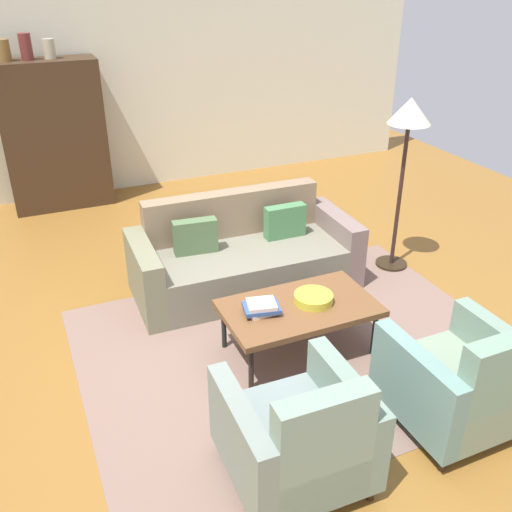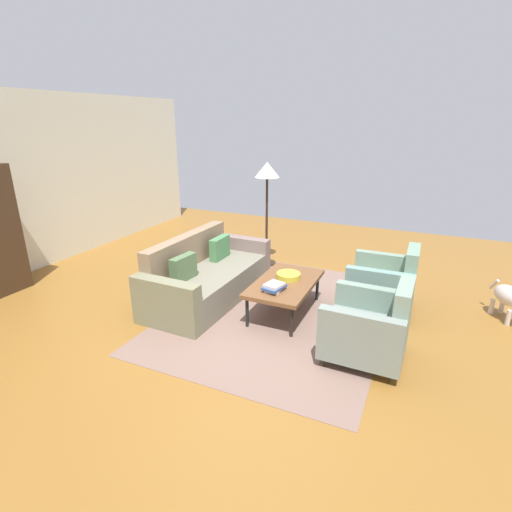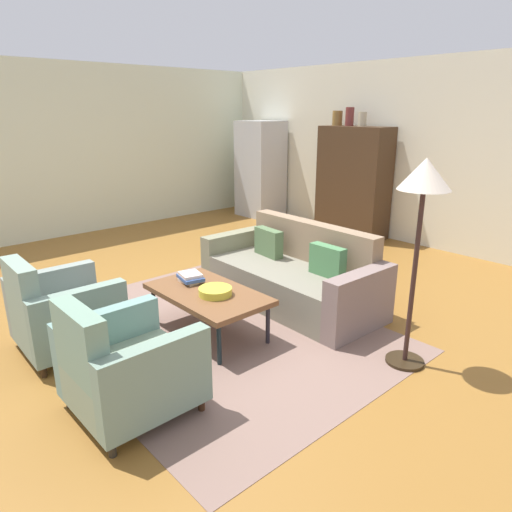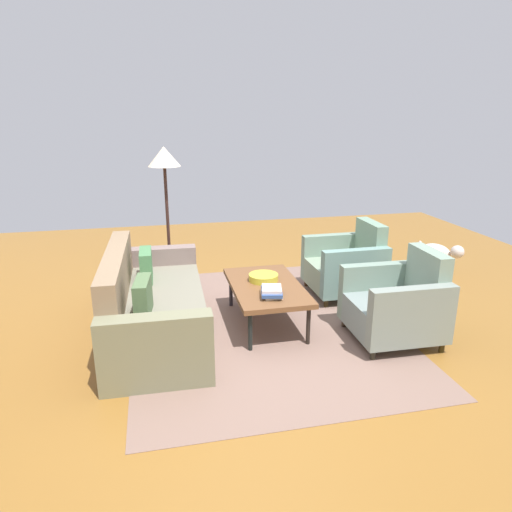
{
  "view_description": "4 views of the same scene",
  "coord_description": "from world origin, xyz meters",
  "px_view_note": "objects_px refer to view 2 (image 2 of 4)",
  "views": [
    {
      "loc": [
        -1.46,
        -3.67,
        2.82
      ],
      "look_at": [
        0.24,
        0.26,
        0.59
      ],
      "focal_mm": 39.88,
      "sensor_mm": 36.0,
      "label": 1
    },
    {
      "loc": [
        -3.93,
        -1.9,
        2.37
      ],
      "look_at": [
        0.59,
        0.14,
        0.62
      ],
      "focal_mm": 27.38,
      "sensor_mm": 36.0,
      "label": 2
    },
    {
      "loc": [
        3.63,
        -2.72,
        2.06
      ],
      "look_at": [
        0.35,
        0.23,
        0.65
      ],
      "focal_mm": 32.37,
      "sensor_mm": 36.0,
      "label": 3
    },
    {
      "loc": [
        -3.93,
        0.69,
        2.11
      ],
      "look_at": [
        0.42,
        -0.28,
        0.72
      ],
      "focal_mm": 32.34,
      "sensor_mm": 36.0,
      "label": 4
    }
  ],
  "objects_px": {
    "book_stack": "(274,287)",
    "dog": "(511,298)",
    "fruit_bowl": "(288,276)",
    "floor_lamp": "(267,180)",
    "coffee_table": "(285,284)",
    "armchair_right": "(387,286)",
    "armchair_left": "(372,329)",
    "couch": "(205,277)"
  },
  "relations": [
    {
      "from": "book_stack",
      "to": "dog",
      "type": "bearing_deg",
      "value": -64.64
    },
    {
      "from": "fruit_bowl",
      "to": "floor_lamp",
      "type": "distance_m",
      "value": 1.97
    },
    {
      "from": "fruit_bowl",
      "to": "floor_lamp",
      "type": "relative_size",
      "value": 0.18
    },
    {
      "from": "floor_lamp",
      "to": "dog",
      "type": "bearing_deg",
      "value": -100.31
    },
    {
      "from": "floor_lamp",
      "to": "fruit_bowl",
      "type": "bearing_deg",
      "value": -147.69
    },
    {
      "from": "coffee_table",
      "to": "dog",
      "type": "xyz_separation_m",
      "value": [
        0.93,
        -2.59,
        -0.08
      ]
    },
    {
      "from": "fruit_bowl",
      "to": "book_stack",
      "type": "height_order",
      "value": "book_stack"
    },
    {
      "from": "armchair_right",
      "to": "floor_lamp",
      "type": "relative_size",
      "value": 0.51
    },
    {
      "from": "armchair_left",
      "to": "fruit_bowl",
      "type": "relative_size",
      "value": 2.86
    },
    {
      "from": "armchair_right",
      "to": "dog",
      "type": "distance_m",
      "value": 1.46
    },
    {
      "from": "book_stack",
      "to": "dog",
      "type": "height_order",
      "value": "book_stack"
    },
    {
      "from": "armchair_right",
      "to": "fruit_bowl",
      "type": "bearing_deg",
      "value": 111.85
    },
    {
      "from": "coffee_table",
      "to": "armchair_left",
      "type": "height_order",
      "value": "armchair_left"
    },
    {
      "from": "floor_lamp",
      "to": "dog",
      "type": "height_order",
      "value": "floor_lamp"
    },
    {
      "from": "couch",
      "to": "armchair_right",
      "type": "height_order",
      "value": "armchair_right"
    },
    {
      "from": "couch",
      "to": "floor_lamp",
      "type": "relative_size",
      "value": 1.23
    },
    {
      "from": "couch",
      "to": "dog",
      "type": "height_order",
      "value": "couch"
    },
    {
      "from": "couch",
      "to": "dog",
      "type": "distance_m",
      "value": 3.89
    },
    {
      "from": "fruit_bowl",
      "to": "armchair_left",
      "type": "bearing_deg",
      "value": -121.78
    },
    {
      "from": "coffee_table",
      "to": "book_stack",
      "type": "xyz_separation_m",
      "value": [
        -0.31,
        0.02,
        0.08
      ]
    },
    {
      "from": "couch",
      "to": "book_stack",
      "type": "bearing_deg",
      "value": 76.22
    },
    {
      "from": "armchair_left",
      "to": "dog",
      "type": "distance_m",
      "value": 2.09
    },
    {
      "from": "couch",
      "to": "coffee_table",
      "type": "relative_size",
      "value": 1.77
    },
    {
      "from": "coffee_table",
      "to": "dog",
      "type": "bearing_deg",
      "value": -70.34
    },
    {
      "from": "couch",
      "to": "armchair_right",
      "type": "xyz_separation_m",
      "value": [
        0.6,
        -2.35,
        0.06
      ]
    },
    {
      "from": "armchair_left",
      "to": "book_stack",
      "type": "distance_m",
      "value": 1.23
    },
    {
      "from": "couch",
      "to": "fruit_bowl",
      "type": "distance_m",
      "value": 1.21
    },
    {
      "from": "couch",
      "to": "armchair_left",
      "type": "bearing_deg",
      "value": 77.03
    },
    {
      "from": "armchair_left",
      "to": "coffee_table",
      "type": "bearing_deg",
      "value": 63.86
    },
    {
      "from": "couch",
      "to": "armchair_left",
      "type": "relative_size",
      "value": 2.41
    },
    {
      "from": "coffee_table",
      "to": "armchair_left",
      "type": "xyz_separation_m",
      "value": [
        -0.6,
        -1.17,
        -0.05
      ]
    },
    {
      "from": "armchair_left",
      "to": "book_stack",
      "type": "height_order",
      "value": "armchair_left"
    },
    {
      "from": "book_stack",
      "to": "dog",
      "type": "relative_size",
      "value": 0.49
    },
    {
      "from": "dog",
      "to": "armchair_right",
      "type": "bearing_deg",
      "value": -108.69
    },
    {
      "from": "armchair_left",
      "to": "armchair_right",
      "type": "distance_m",
      "value": 1.2
    },
    {
      "from": "couch",
      "to": "dog",
      "type": "bearing_deg",
      "value": 105.15
    },
    {
      "from": "fruit_bowl",
      "to": "book_stack",
      "type": "bearing_deg",
      "value": 176.85
    },
    {
      "from": "couch",
      "to": "armchair_left",
      "type": "distance_m",
      "value": 2.43
    },
    {
      "from": "armchair_left",
      "to": "book_stack",
      "type": "bearing_deg",
      "value": 77.55
    },
    {
      "from": "armchair_right",
      "to": "fruit_bowl",
      "type": "relative_size",
      "value": 2.86
    },
    {
      "from": "book_stack",
      "to": "floor_lamp",
      "type": "height_order",
      "value": "floor_lamp"
    },
    {
      "from": "floor_lamp",
      "to": "armchair_left",
      "type": "bearing_deg",
      "value": -136.16
    }
  ]
}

